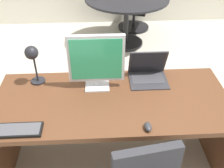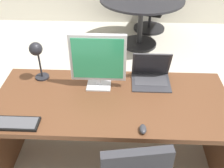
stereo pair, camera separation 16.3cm
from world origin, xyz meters
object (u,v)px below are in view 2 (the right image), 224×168
keyboard (16,123)px  desk_lamp (37,54)px  monitor (98,60)px  meeting_table (141,10)px  mouse (143,129)px  meeting_chair_near (150,13)px  laptop (151,72)px  desk (112,113)px

keyboard → desk_lamp: 0.61m
monitor → meeting_table: 2.23m
mouse → monitor: bearing=124.2°
meeting_chair_near → mouse: bearing=-95.5°
mouse → desk_lamp: (-0.86, 0.59, 0.24)m
monitor → laptop: size_ratio=1.46×
monitor → desk_lamp: (-0.51, 0.08, -0.00)m
mouse → desk_lamp: bearing=145.6°
desk_lamp → meeting_table: desk_lamp is taller
monitor → keyboard: monitor is taller
keyboard → meeting_chair_near: bearing=69.3°
meeting_chair_near → keyboard: bearing=-110.7°
mouse → meeting_chair_near: meeting_chair_near is taller
laptop → meeting_table: size_ratio=0.26×
keyboard → meeting_table: bearing=68.9°
desk → monitor: bearing=133.0°
monitor → meeting_chair_near: bearing=76.4°
mouse → meeting_chair_near: 3.26m
laptop → meeting_table: laptop is taller
desk_lamp → monitor: bearing=-8.7°
laptop → mouse: laptop is taller
meeting_table → meeting_chair_near: meeting_chair_near is taller
meeting_table → desk_lamp: bearing=-115.3°
monitor → mouse: 0.66m
mouse → meeting_chair_near: bearing=84.5°
laptop → meeting_chair_near: bearing=85.3°
keyboard → desk_lamp: size_ratio=0.92×
keyboard → mouse: bearing=-1.6°
monitor → meeting_chair_near: monitor is taller
meeting_chair_near → laptop: bearing=-94.7°
keyboard → meeting_chair_near: (1.20, 3.19, -0.42)m
laptop → meeting_chair_near: (0.21, 2.59, -0.48)m
desk → meeting_chair_near: meeting_chair_near is taller
meeting_table → meeting_chair_near: bearing=71.3°
mouse → meeting_table: size_ratio=0.07×
desk → mouse: size_ratio=21.17×
keyboard → meeting_chair_near: meeting_chair_near is taller
mouse → meeting_table: bearing=87.4°
meeting_chair_near → meeting_table: bearing=-108.7°
monitor → meeting_chair_near: (0.65, 2.70, -0.66)m
mouse → desk_lamp: size_ratio=0.25×
monitor → keyboard: 0.77m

